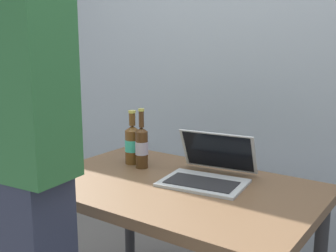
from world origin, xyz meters
TOP-DOWN VIEW (x-y plane):
  - desk at (0.00, 0.00)m, footprint 1.21×0.77m
  - laptop at (0.09, 0.12)m, footprint 0.40×0.39m
  - beer_bottle_green at (-0.26, 0.10)m, footprint 0.06×0.06m
  - beer_bottle_amber at (-0.35, 0.13)m, footprint 0.08×0.08m
  - person_figure at (-0.19, -0.66)m, footprint 0.47×0.31m
  - back_wall at (0.00, 0.86)m, footprint 6.00×0.10m

SIDE VIEW (x-z plane):
  - desk at x=0.00m, z-range 0.27..0.97m
  - laptop at x=0.09m, z-range 0.65..0.85m
  - beer_bottle_amber at x=-0.35m, z-range 0.67..0.94m
  - beer_bottle_green at x=-0.26m, z-range 0.67..0.96m
  - person_figure at x=-0.19m, z-range 0.03..1.78m
  - back_wall at x=0.00m, z-range 0.00..2.60m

